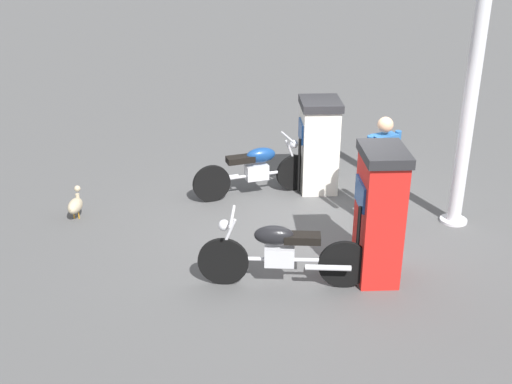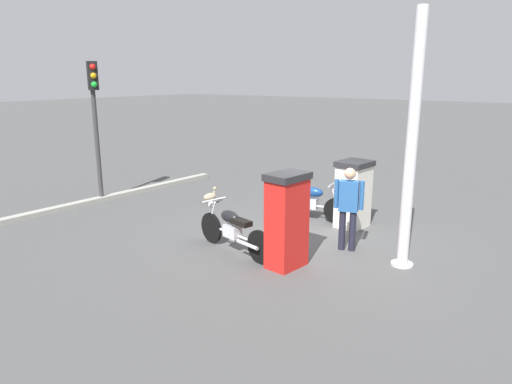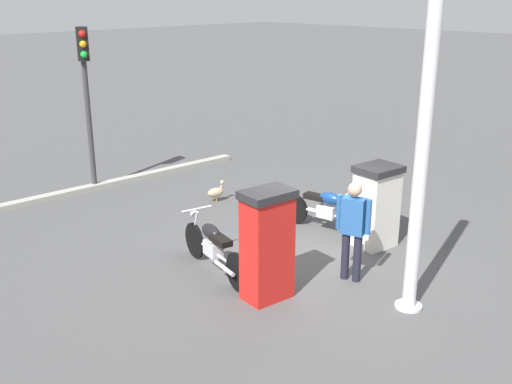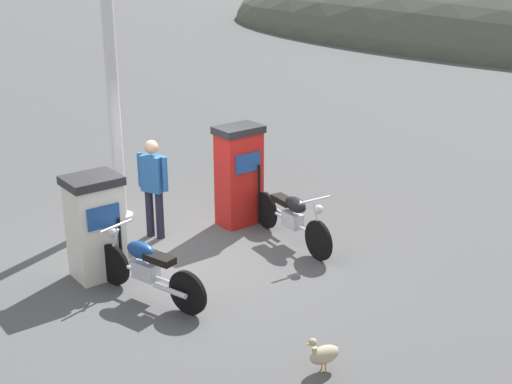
% 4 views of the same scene
% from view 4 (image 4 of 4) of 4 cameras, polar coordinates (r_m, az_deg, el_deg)
% --- Properties ---
extents(ground_plane, '(120.00, 120.00, 0.00)m').
position_cam_4_polar(ground_plane, '(10.89, -5.22, -5.13)').
color(ground_plane, '#4C4C4C').
extents(fuel_pump_near, '(0.74, 0.82, 1.52)m').
position_cam_4_polar(fuel_pump_near, '(10.16, -13.00, -2.74)').
color(fuel_pump_near, silver).
rests_on(fuel_pump_near, ground).
extents(fuel_pump_far, '(0.64, 0.83, 1.72)m').
position_cam_4_polar(fuel_pump_far, '(11.72, -1.40, 1.40)').
color(fuel_pump_far, red).
rests_on(fuel_pump_far, ground).
extents(motorcycle_near_pump, '(1.99, 0.56, 0.94)m').
position_cam_4_polar(motorcycle_near_pump, '(9.53, -8.97, -6.09)').
color(motorcycle_near_pump, black).
rests_on(motorcycle_near_pump, ground).
extents(motorcycle_far_pump, '(2.07, 0.74, 0.95)m').
position_cam_4_polar(motorcycle_far_pump, '(11.07, 2.99, -1.97)').
color(motorcycle_far_pump, black).
rests_on(motorcycle_far_pump, ground).
extents(attendant_person, '(0.57, 0.30, 1.65)m').
position_cam_4_polar(attendant_person, '(11.26, -8.42, 0.77)').
color(attendant_person, '#1E1E2D').
rests_on(attendant_person, ground).
extents(wandering_duck, '(0.28, 0.46, 0.47)m').
position_cam_4_polar(wandering_duck, '(8.06, 5.55, -13.05)').
color(wandering_duck, tan).
rests_on(wandering_duck, ground).
extents(canopy_support_pole, '(0.40, 0.40, 4.44)m').
position_cam_4_polar(canopy_support_pole, '(11.92, -11.60, 7.64)').
color(canopy_support_pole, silver).
rests_on(canopy_support_pole, ground).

